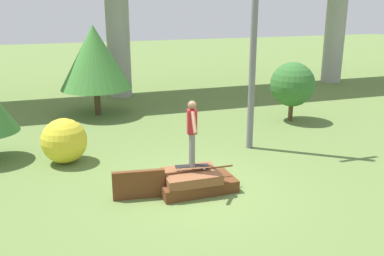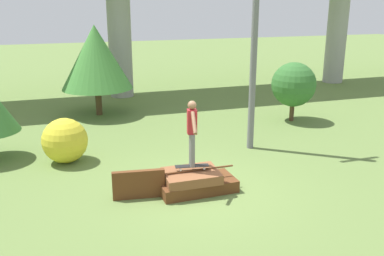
% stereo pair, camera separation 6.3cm
% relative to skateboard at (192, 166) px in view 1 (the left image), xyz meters
% --- Properties ---
extents(ground_plane, '(80.00, 80.00, 0.00)m').
position_rel_skateboard_xyz_m(ground_plane, '(0.11, -0.05, -0.65)').
color(ground_plane, olive).
extents(scrap_pile, '(1.91, 1.08, 0.58)m').
position_rel_skateboard_xyz_m(scrap_pile, '(0.06, -0.04, -0.40)').
color(scrap_pile, '#5B3319').
rests_on(scrap_pile, ground_plane).
extents(scrap_plank_loose, '(1.25, 0.28, 0.70)m').
position_rel_skateboard_xyz_m(scrap_plank_loose, '(-1.33, 0.00, -0.30)').
color(scrap_plank_loose, '#5B3319').
rests_on(scrap_plank_loose, ground_plane).
extents(skateboard, '(0.85, 0.34, 0.09)m').
position_rel_skateboard_xyz_m(skateboard, '(0.00, 0.00, 0.00)').
color(skateboard, black).
rests_on(skateboard, scrap_pile).
extents(skater, '(0.28, 1.11, 1.62)m').
position_rel_skateboard_xyz_m(skater, '(0.00, 0.00, 0.95)').
color(skater, slate).
rests_on(skater, skateboard).
extents(utility_pole, '(1.30, 0.20, 7.62)m').
position_rel_skateboard_xyz_m(utility_pole, '(2.76, 2.47, 3.29)').
color(utility_pole, slate).
rests_on(utility_pole, ground_plane).
extents(tree_behind_right, '(1.70, 1.70, 2.28)m').
position_rel_skateboard_xyz_m(tree_behind_right, '(5.68, 4.88, 0.78)').
color(tree_behind_right, '#4C3823').
rests_on(tree_behind_right, ground_plane).
extents(tree_mid_back, '(2.82, 2.82, 3.62)m').
position_rel_skateboard_xyz_m(tree_mid_back, '(-1.36, 8.13, 1.71)').
color(tree_mid_back, '#4C3823').
rests_on(tree_mid_back, ground_plane).
extents(bush_yellow_flowering, '(1.31, 1.31, 1.31)m').
position_rel_skateboard_xyz_m(bush_yellow_flowering, '(-2.88, 3.00, 0.00)').
color(bush_yellow_flowering, gold).
rests_on(bush_yellow_flowering, ground_plane).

